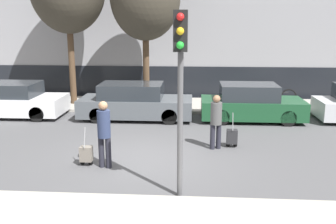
# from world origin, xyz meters

# --- Properties ---
(ground_plane) EXTENTS (80.00, 80.00, 0.00)m
(ground_plane) POSITION_xyz_m (0.00, 0.00, 0.00)
(ground_plane) COLOR #4C4C4F
(sidewalk_far) EXTENTS (28.00, 3.00, 0.12)m
(sidewalk_far) POSITION_xyz_m (0.00, 7.00, 0.06)
(sidewalk_far) COLOR #A39E93
(sidewalk_far) RESTS_ON ground_plane
(parked_car_0) EXTENTS (3.98, 1.85, 1.39)m
(parked_car_0) POSITION_xyz_m (-5.84, 4.67, 0.65)
(parked_car_0) COLOR silver
(parked_car_0) RESTS_ON ground_plane
(parked_car_1) EXTENTS (4.46, 1.82, 1.42)m
(parked_car_1) POSITION_xyz_m (-0.84, 4.60, 0.66)
(parked_car_1) COLOR #4C5156
(parked_car_1) RESTS_ON ground_plane
(parked_car_2) EXTENTS (3.96, 1.79, 1.44)m
(parked_car_2) POSITION_xyz_m (3.75, 4.64, 0.67)
(parked_car_2) COLOR #194728
(parked_car_2) RESTS_ON ground_plane
(pedestrian_left) EXTENTS (0.35, 0.34, 1.79)m
(pedestrian_left) POSITION_xyz_m (-0.82, -0.68, 1.02)
(pedestrian_left) COLOR #23232D
(pedestrian_left) RESTS_ON ground_plane
(trolley_left) EXTENTS (0.34, 0.29, 1.07)m
(trolley_left) POSITION_xyz_m (-1.36, -0.57, 0.32)
(trolley_left) COLOR slate
(trolley_left) RESTS_ON ground_plane
(pedestrian_right) EXTENTS (0.34, 0.34, 1.67)m
(pedestrian_right) POSITION_xyz_m (2.18, 1.05, 0.94)
(pedestrian_right) COLOR #23232D
(pedestrian_right) RESTS_ON ground_plane
(trolley_right) EXTENTS (0.34, 0.29, 1.10)m
(trolley_right) POSITION_xyz_m (2.69, 1.24, 0.34)
(trolley_right) COLOR #262628
(trolley_right) RESTS_ON ground_plane
(traffic_light) EXTENTS (0.28, 0.47, 3.98)m
(traffic_light) POSITION_xyz_m (1.21, -2.36, 2.83)
(traffic_light) COLOR #515154
(traffic_light) RESTS_ON ground_plane
(parked_bicycle) EXTENTS (1.77, 0.06, 0.96)m
(parked_bicycle) POSITION_xyz_m (5.30, 7.19, 0.49)
(parked_bicycle) COLOR black
(parked_bicycle) RESTS_ON sidewalk_far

